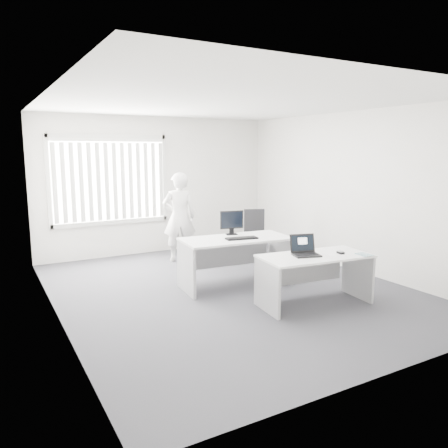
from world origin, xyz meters
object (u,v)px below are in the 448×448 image
office_chair (255,244)px  laptop (307,246)px  desk_near (315,269)px  person (179,217)px  monitor (232,223)px  desk_far (236,251)px

office_chair → laptop: (-0.85, -2.54, 0.54)m
desk_near → person: bearing=107.5°
desk_near → monitor: monitor is taller
office_chair → monitor: 1.68m
desk_near → person: size_ratio=0.93×
monitor → desk_near: bearing=-61.7°
desk_far → laptop: bearing=-67.6°
laptop → monitor: 1.54m
desk_near → office_chair: 2.67m
office_chair → person: bearing=178.3°
person → laptop: (0.50, -3.15, -0.02)m
person → laptop: bearing=116.6°
monitor → office_chair: bearing=54.2°
desk_far → monitor: size_ratio=4.52×
desk_near → monitor: (-0.44, 1.53, 0.46)m
office_chair → laptop: bearing=-85.9°
desk_near → monitor: size_ratio=4.12×
person → desk_far: bearing=111.2°
desk_near → laptop: bearing=176.2°
laptop → person: bearing=115.9°
desk_near → desk_far: desk_far is taller
desk_near → laptop: laptop is taller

